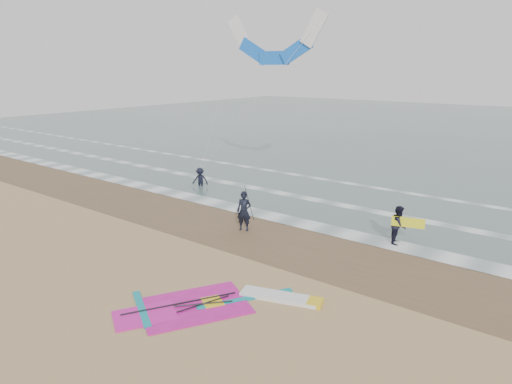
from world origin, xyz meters
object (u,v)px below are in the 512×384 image
Objects in this scene: person_standing at (244,211)px; person_walking at (399,225)px; surf_kite at (274,45)px; windsurf_rig at (218,304)px; person_wading at (200,174)px.

person_standing is 1.12× the size of person_walking.
person_standing is 0.20× the size of surf_kite.
surf_kite is at bearing 118.64° from windsurf_rig.
windsurf_rig is at bearing -79.00° from person_standing.
person_walking is (2.50, 8.34, 0.77)m from windsurf_rig.
windsurf_rig is 0.59× the size of surf_kite.
person_walking is 12.80m from surf_kite.
person_walking is at bearing -34.48° from person_wading.
windsurf_rig is 3.33× the size of person_walking.
surf_kite is at bearing 94.96° from person_standing.
windsurf_rig is at bearing 153.26° from person_walking.
person_walking is at bearing 73.30° from windsurf_rig.
person_wading is 8.75m from surf_kite.
person_standing reaches higher than person_wading.
person_standing is at bearing 103.64° from person_walking.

